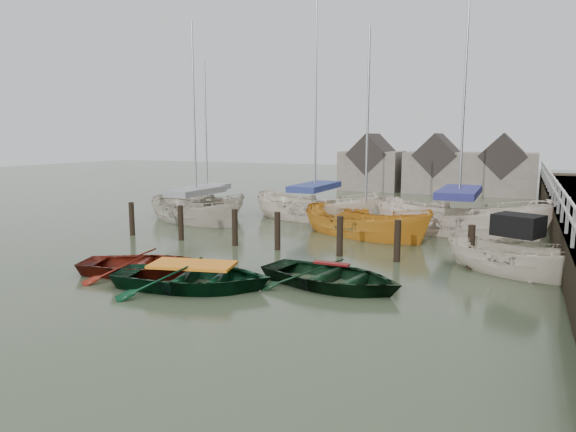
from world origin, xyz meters
The scene contains 12 objects.
ground centered at (0.00, 0.00, 0.00)m, with size 120.00×120.00×0.00m, color #333C26.
mooring_pilings centered at (-1.11, 3.00, 0.50)m, with size 13.72×0.22×1.80m.
far_sheds centered at (0.83, 26.00, 1.86)m, with size 14.00×4.08×4.39m.
rowboat_red centered at (-3.26, -1.68, 0.00)m, with size 2.93×4.10×0.85m, color #5D160D.
rowboat_green centered at (-1.20, -2.32, 0.00)m, with size 3.12×4.38×0.91m, color black.
rowboat_dkgreen centered at (2.20, -0.62, 0.00)m, with size 2.95×4.13×0.86m, color black.
motorboat centered at (6.80, 2.91, 0.09)m, with size 4.75×3.31×2.65m.
sailboat_a centered at (-7.58, 7.13, 0.06)m, with size 6.88×4.36×10.66m.
sailboat_b centered at (-2.59, 10.21, 0.06)m, with size 7.59×4.21×12.93m.
sailboat_c centered at (0.93, 7.09, 0.01)m, with size 6.86×4.70×9.71m.
sailboat_d centered at (4.41, 9.33, 0.06)m, with size 8.11×4.17×12.08m.
sailboat_e centered at (-8.85, 10.00, 0.06)m, with size 6.14×3.92×9.26m.
Camera 1 is at (6.83, -13.60, 4.08)m, focal length 32.00 mm.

